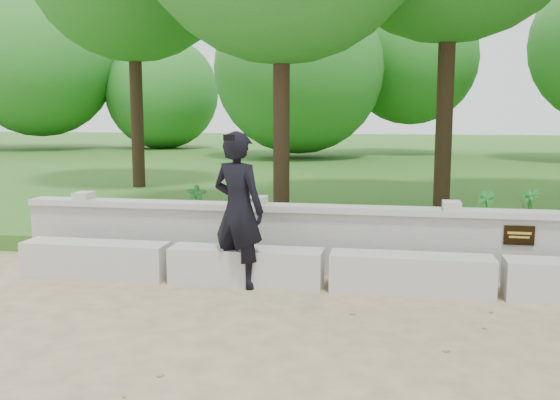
{
  "coord_description": "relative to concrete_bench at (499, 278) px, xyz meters",
  "views": [
    {
      "loc": [
        -1.24,
        -5.42,
        2.13
      ],
      "look_at": [
        -2.58,
        1.93,
        1.06
      ],
      "focal_mm": 40.0,
      "sensor_mm": 36.0,
      "label": 1
    }
  ],
  "objects": [
    {
      "name": "man_main",
      "position": [
        -3.06,
        -0.12,
        0.72
      ],
      "size": [
        0.81,
        0.75,
        1.89
      ],
      "color": "black",
      "rests_on": "ground"
    },
    {
      "name": "concrete_bench",
      "position": [
        0.0,
        0.0,
        0.0
      ],
      "size": [
        11.9,
        0.45,
        0.45
      ],
      "color": "beige",
      "rests_on": "ground"
    },
    {
      "name": "ground",
      "position": [
        -0.0,
        -1.9,
        -0.22
      ],
      "size": [
        80.0,
        80.0,
        0.0
      ],
      "primitive_type": "plane",
      "color": "tan",
      "rests_on": "ground"
    },
    {
      "name": "shrub_d",
      "position": [
        0.88,
        2.95,
        0.36
      ],
      "size": [
        0.47,
        0.49,
        0.66
      ],
      "primitive_type": "imported",
      "rotation": [
        0.0,
        0.0,
        5.25
      ],
      "color": "#267129",
      "rests_on": "lawn"
    },
    {
      "name": "shrub_a",
      "position": [
        -4.47,
        2.6,
        0.35
      ],
      "size": [
        0.4,
        0.34,
        0.65
      ],
      "primitive_type": "imported",
      "rotation": [
        0.0,
        0.0,
        0.37
      ],
      "color": "#267129",
      "rests_on": "lawn"
    },
    {
      "name": "shrub_b",
      "position": [
        0.25,
        2.96,
        0.33
      ],
      "size": [
        0.41,
        0.43,
        0.61
      ],
      "primitive_type": "imported",
      "rotation": [
        0.0,
        0.0,
        2.14
      ],
      "color": "#267129",
      "rests_on": "lawn"
    },
    {
      "name": "lawn",
      "position": [
        -0.0,
        12.1,
        -0.1
      ],
      "size": [
        40.0,
        22.0,
        0.25
      ],
      "primitive_type": "cube",
      "color": "#2A581A",
      "rests_on": "ground"
    },
    {
      "name": "parapet_wall",
      "position": [
        0.0,
        0.7,
        0.24
      ],
      "size": [
        12.5,
        0.35,
        0.9
      ],
      "color": "#B7B5AD",
      "rests_on": "ground"
    }
  ]
}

